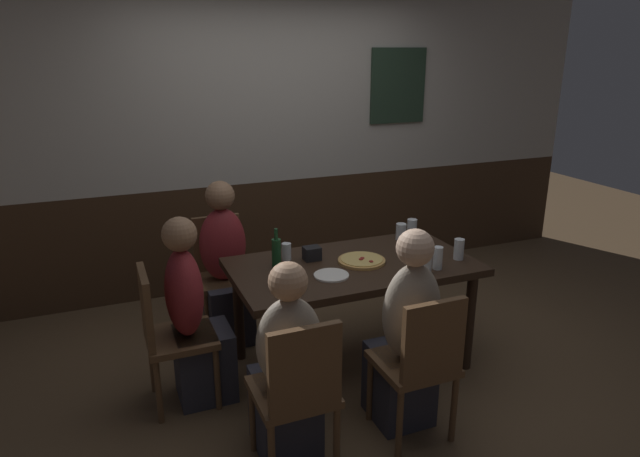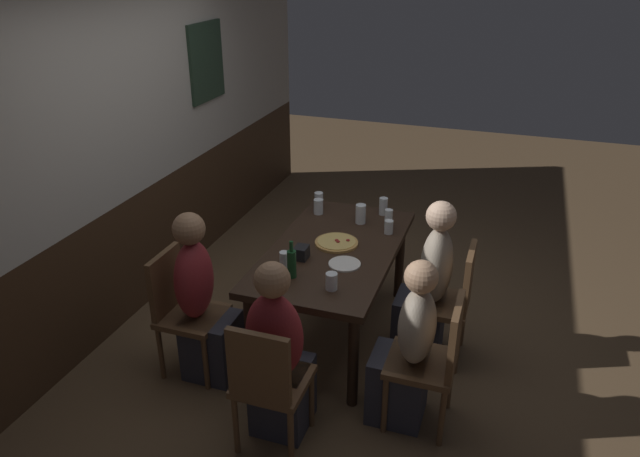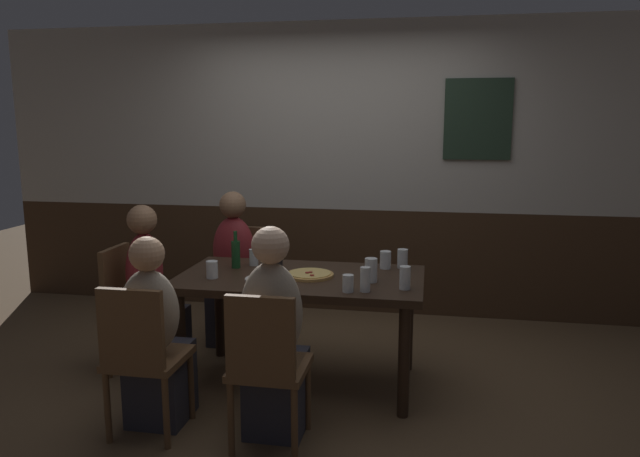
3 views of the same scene
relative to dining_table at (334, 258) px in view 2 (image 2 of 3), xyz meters
The scene contains 23 objects.
ground_plane 0.65m from the dining_table, ahead, with size 12.00×12.00×0.00m, color brown.
wall_back 1.77m from the dining_table, 89.72° to the left, with size 6.40×0.13×2.60m.
dining_table is the anchor object (origin of this frame).
chair_mid_near 0.86m from the dining_table, 90.00° to the right, with size 0.40×0.40×0.88m.
chair_head_west 1.22m from the dining_table, behind, with size 0.40×0.40×0.88m.
chair_left_near 1.11m from the dining_table, 129.55° to the right, with size 0.40×0.40×0.88m.
chair_left_far 1.11m from the dining_table, 129.55° to the left, with size 0.40×0.40×0.88m.
person_mid_near 0.70m from the dining_table, 90.00° to the right, with size 0.34×0.37×1.19m.
person_head_west 1.06m from the dining_table, behind, with size 0.37×0.34×1.18m.
person_left_near 1.00m from the dining_table, 135.64° to the right, with size 0.34×0.37×1.12m.
person_left_far 0.99m from the dining_table, 135.51° to the left, with size 0.34×0.37×1.20m.
pizza 0.12m from the dining_table, ahead, with size 0.31×0.31×0.03m.
tumbler_water 0.59m from the dining_table, 163.87° to the right, with size 0.08×0.08×0.11m.
pint_glass_stout 0.47m from the dining_table, 149.49° to the left, with size 0.06×0.06×0.12m.
highball_clear 0.49m from the dining_table, 41.56° to the right, with size 0.07×0.07×0.10m.
pint_glass_amber 0.74m from the dining_table, 27.52° to the left, with size 0.07×0.07×0.13m.
beer_glass_half 0.50m from the dining_table, ahead, with size 0.08×0.08×0.15m.
tumbler_short 0.56m from the dining_table, 32.53° to the right, with size 0.06×0.06×0.15m.
beer_glass_tall 0.73m from the dining_table, 15.95° to the right, with size 0.07×0.07×0.14m.
pint_glass_pale 0.63m from the dining_table, 29.46° to the left, with size 0.08×0.08×0.12m.
beer_bottle_green 0.53m from the dining_table, 164.65° to the left, with size 0.06×0.06×0.26m.
plate_white_large 0.28m from the dining_table, 146.39° to the right, with size 0.22×0.22×0.01m, color white.
condiment_caddy 0.31m from the dining_table, 144.19° to the left, with size 0.11×0.09×0.09m, color black.
Camera 2 is at (-3.62, -1.13, 2.69)m, focal length 33.57 mm.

